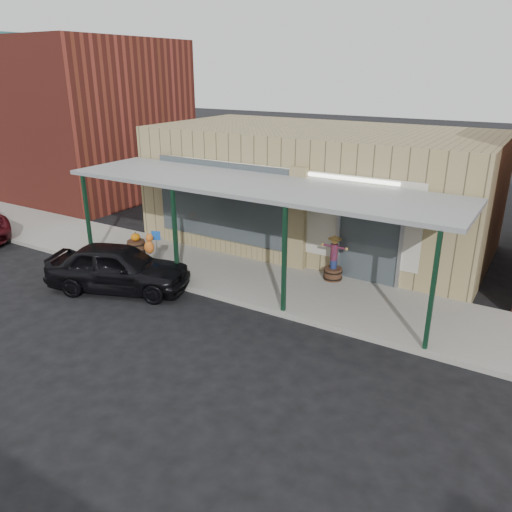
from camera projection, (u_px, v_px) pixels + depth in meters
The scene contains 9 objects.
ground at pixel (179, 332), 12.47m from camera, with size 120.00×120.00×0.00m, color black.
sidewalk at pixel (254, 280), 15.32m from camera, with size 40.00×3.20×0.15m, color gray.
storefront at pixel (319, 187), 18.26m from camera, with size 12.00×6.25×4.20m.
awning at pixel (253, 186), 14.25m from camera, with size 12.00×3.00×3.04m.
block_buildings_near at pixel (386, 141), 17.52m from camera, with size 61.00×8.00×8.00m.
barrel_scarecrow at pixel (333, 265), 15.03m from camera, with size 0.86×0.57×1.42m.
barrel_pumpkin at pixel (136, 245), 17.39m from camera, with size 0.81×0.81×0.73m.
handicap_sign at pixel (157, 246), 15.38m from camera, with size 0.28×0.10×1.37m.
parked_sedan at pixel (118, 267), 14.60m from camera, with size 4.48×3.03×1.58m.
Camera 1 is at (7.36, -8.39, 6.18)m, focal length 35.00 mm.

